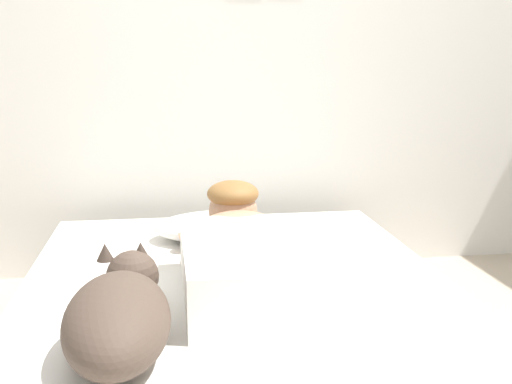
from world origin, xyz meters
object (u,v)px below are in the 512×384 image
(pillow, at_px, (218,226))
(coffee_cup, at_px, (253,241))
(person_lying, at_px, (245,250))
(dog, at_px, (120,315))
(bed, at_px, (239,332))
(cell_phone, at_px, (302,309))

(pillow, bearing_deg, coffee_cup, -56.28)
(pillow, xyz_separation_m, person_lying, (0.05, -0.49, 0.05))
(pillow, distance_m, dog, 1.02)
(bed, bearing_deg, dog, -129.86)
(person_lying, distance_m, coffee_cup, 0.33)
(coffee_cup, bearing_deg, pillow, 123.72)
(bed, relative_size, cell_phone, 13.60)
(person_lying, relative_size, dog, 1.60)
(dog, relative_size, cell_phone, 4.11)
(bed, relative_size, person_lying, 2.07)
(bed, distance_m, person_lying, 0.28)
(pillow, distance_m, person_lying, 0.50)
(dog, bearing_deg, cell_phone, 20.40)
(pillow, bearing_deg, cell_phone, -76.87)
(bed, bearing_deg, coffee_cup, 74.83)
(person_lying, bearing_deg, dog, -129.13)
(person_lying, xyz_separation_m, coffee_cup, (0.07, 0.32, -0.07))
(dog, xyz_separation_m, cell_phone, (0.51, 0.19, -0.10))
(dog, bearing_deg, person_lying, 50.87)
(pillow, relative_size, person_lying, 0.57)
(cell_phone, bearing_deg, coffee_cup, 95.96)
(person_lying, height_order, coffee_cup, person_lying)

